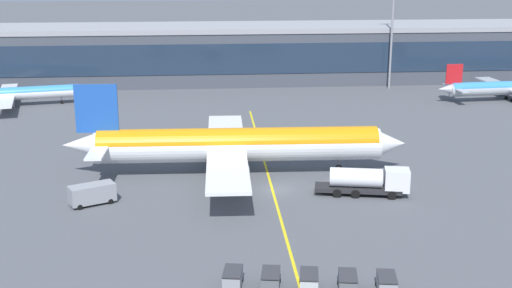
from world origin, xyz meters
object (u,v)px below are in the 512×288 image
(crew_van, at_px, (91,193))
(commuter_jet_far, at_px, (11,94))
(main_airliner, at_px, (236,145))
(baggage_cart_1, at_px, (271,279))
(fuel_tanker, at_px, (368,181))
(baggage_cart_4, at_px, (387,283))
(baggage_cart_3, at_px, (348,282))
(baggage_cart_0, at_px, (233,278))
(baggage_cart_2, at_px, (309,281))

(crew_van, distance_m, commuter_jet_far, 57.12)
(main_airliner, distance_m, baggage_cart_1, 30.85)
(fuel_tanker, relative_size, baggage_cart_4, 3.87)
(baggage_cart_3, distance_m, baggage_cart_4, 3.20)
(main_airliner, xyz_separation_m, baggage_cart_4, (10.59, -32.22, -3.13))
(baggage_cart_0, height_order, commuter_jet_far, commuter_jet_far)
(baggage_cart_0, bearing_deg, fuel_tanker, 51.38)
(baggage_cart_3, xyz_separation_m, commuter_jet_far, (-46.40, 74.91, 1.62))
(baggage_cart_0, xyz_separation_m, baggage_cart_2, (6.32, -1.03, 0.00))
(main_airliner, height_order, crew_van, main_airliner)
(fuel_tanker, relative_size, crew_van, 2.05)
(fuel_tanker, bearing_deg, crew_van, -179.37)
(baggage_cart_4, xyz_separation_m, commuter_jet_far, (-49.56, 75.43, 1.62))
(fuel_tanker, relative_size, baggage_cart_2, 3.87)
(baggage_cart_0, height_order, baggage_cart_3, same)
(baggage_cart_2, bearing_deg, baggage_cart_1, 170.72)
(baggage_cart_3, bearing_deg, baggage_cart_0, 170.72)
(crew_van, relative_size, baggage_cart_0, 1.89)
(baggage_cart_3, distance_m, commuter_jet_far, 88.13)
(baggage_cart_3, bearing_deg, baggage_cart_1, 170.72)
(baggage_cart_0, xyz_separation_m, commuter_jet_far, (-36.93, 73.36, 1.62))
(baggage_cart_0, relative_size, baggage_cart_4, 1.00)
(main_airliner, distance_m, baggage_cart_0, 30.38)
(fuel_tanker, height_order, baggage_cart_3, fuel_tanker)
(baggage_cart_4, bearing_deg, baggage_cart_0, 170.72)
(crew_van, relative_size, baggage_cart_1, 1.89)
(main_airliner, relative_size, baggage_cart_1, 15.12)
(baggage_cart_0, height_order, baggage_cart_1, same)
(baggage_cart_2, distance_m, baggage_cart_3, 3.20)
(main_airliner, bearing_deg, baggage_cart_1, -87.93)
(baggage_cart_1, height_order, baggage_cart_2, same)
(baggage_cart_0, bearing_deg, baggage_cart_3, -9.28)
(baggage_cart_0, xyz_separation_m, baggage_cart_4, (12.63, -2.06, 0.00))
(baggage_cart_2, xyz_separation_m, baggage_cart_4, (6.32, -1.03, 0.00))
(commuter_jet_far, bearing_deg, baggage_cart_1, -61.52)
(crew_van, height_order, baggage_cart_2, crew_van)
(baggage_cart_2, bearing_deg, baggage_cart_4, -9.28)
(commuter_jet_far, bearing_deg, baggage_cart_0, -63.28)
(baggage_cart_1, distance_m, baggage_cart_4, 9.60)
(fuel_tanker, distance_m, crew_van, 31.58)
(main_airliner, relative_size, commuter_jet_far, 1.54)
(main_airliner, relative_size, baggage_cart_2, 15.12)
(baggage_cart_4, distance_m, commuter_jet_far, 90.27)
(main_airliner, distance_m, crew_van, 19.41)
(baggage_cart_4, bearing_deg, commuter_jet_far, 123.31)
(baggage_cart_3, bearing_deg, crew_van, 137.36)
(baggage_cart_3, relative_size, baggage_cart_4, 1.00)
(crew_van, distance_m, baggage_cart_0, 25.45)
(baggage_cart_2, height_order, baggage_cart_3, same)
(baggage_cart_1, bearing_deg, fuel_tanker, 57.64)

